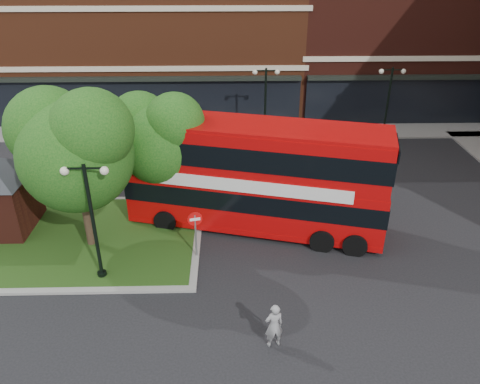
{
  "coord_description": "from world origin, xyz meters",
  "views": [
    {
      "loc": [
        -0.35,
        -14.88,
        11.83
      ],
      "look_at": [
        0.1,
        3.65,
        2.0
      ],
      "focal_mm": 35.0,
      "sensor_mm": 36.0,
      "label": 1
    }
  ],
  "objects_px": {
    "bus": "(255,170)",
    "car_silver": "(198,126)",
    "car_white": "(337,133)",
    "woman": "(274,326)"
  },
  "relations": [
    {
      "from": "bus",
      "to": "car_white",
      "type": "height_order",
      "value": "bus"
    },
    {
      "from": "bus",
      "to": "car_white",
      "type": "distance_m",
      "value": 12.34
    },
    {
      "from": "woman",
      "to": "car_white",
      "type": "relative_size",
      "value": 0.44
    },
    {
      "from": "car_silver",
      "to": "car_white",
      "type": "xyz_separation_m",
      "value": [
        9.37,
        -1.5,
        -0.03
      ]
    },
    {
      "from": "bus",
      "to": "car_silver",
      "type": "distance_m",
      "value": 12.65
    },
    {
      "from": "bus",
      "to": "woman",
      "type": "distance_m",
      "value": 7.78
    },
    {
      "from": "car_silver",
      "to": "woman",
      "type": "bearing_deg",
      "value": -165.6
    },
    {
      "from": "bus",
      "to": "car_silver",
      "type": "relative_size",
      "value": 3.04
    },
    {
      "from": "bus",
      "to": "woman",
      "type": "bearing_deg",
      "value": -73.44
    },
    {
      "from": "woman",
      "to": "bus",
      "type": "bearing_deg",
      "value": -101.67
    }
  ]
}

